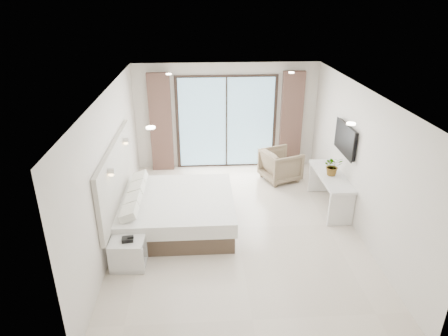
{
  "coord_description": "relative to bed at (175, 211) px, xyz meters",
  "views": [
    {
      "loc": [
        -0.67,
        -6.68,
        4.26
      ],
      "look_at": [
        -0.23,
        0.4,
        1.12
      ],
      "focal_mm": 32.0,
      "sensor_mm": 36.0,
      "label": 1
    }
  ],
  "objects": [
    {
      "name": "ground",
      "position": [
        1.2,
        -0.16,
        -0.32
      ],
      "size": [
        6.2,
        6.2,
        0.0
      ],
      "primitive_type": "plane",
      "color": "beige",
      "rests_on": "ground"
    },
    {
      "name": "room_shell",
      "position": [
        1.0,
        0.62,
        1.26
      ],
      "size": [
        4.62,
        6.22,
        2.72
      ],
      "color": "silver",
      "rests_on": "ground"
    },
    {
      "name": "bed",
      "position": [
        0.0,
        0.0,
        0.0
      ],
      "size": [
        2.22,
        2.12,
        0.76
      ],
      "color": "brown",
      "rests_on": "ground"
    },
    {
      "name": "nightstand",
      "position": [
        -0.73,
        -1.25,
        -0.07
      ],
      "size": [
        0.58,
        0.48,
        0.51
      ],
      "rotation": [
        0.0,
        0.0,
        -0.04
      ],
      "color": "silver",
      "rests_on": "ground"
    },
    {
      "name": "phone",
      "position": [
        -0.71,
        -1.26,
        0.22
      ],
      "size": [
        0.2,
        0.16,
        0.06
      ],
      "primitive_type": "cube",
      "rotation": [
        0.0,
        0.0,
        0.12
      ],
      "color": "black",
      "rests_on": "nightstand"
    },
    {
      "name": "console_desk",
      "position": [
        3.24,
        0.54,
        0.24
      ],
      "size": [
        0.52,
        1.66,
        0.77
      ],
      "color": "silver",
      "rests_on": "ground"
    },
    {
      "name": "plant",
      "position": [
        3.24,
        0.53,
        0.61
      ],
      "size": [
        0.38,
        0.42,
        0.32
      ],
      "primitive_type": "imported",
      "rotation": [
        0.0,
        0.0,
        -0.03
      ],
      "color": "#33662D",
      "rests_on": "console_desk"
    },
    {
      "name": "armchair",
      "position": [
        2.46,
        1.98,
        0.1
      ],
      "size": [
        1.01,
        1.04,
        0.84
      ],
      "primitive_type": "imported",
      "rotation": [
        0.0,
        0.0,
        1.94
      ],
      "color": "#827855",
      "rests_on": "ground"
    }
  ]
}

